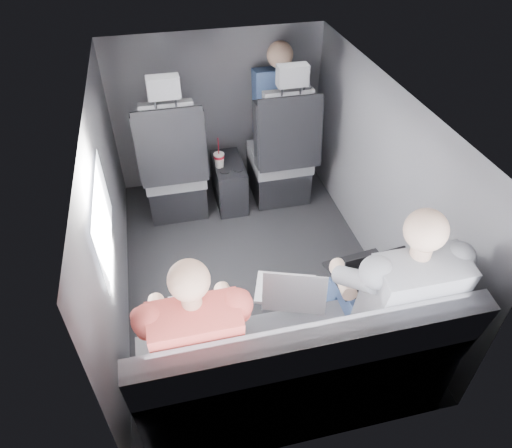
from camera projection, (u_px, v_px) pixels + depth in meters
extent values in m
plane|color=black|center=(252.00, 270.00, 3.39)|extent=(2.60, 2.60, 0.00)
plane|color=#B2B2AD|center=(250.00, 99.00, 2.53)|extent=(2.60, 2.60, 0.00)
cube|color=#56565B|center=(109.00, 217.00, 2.80)|extent=(0.02, 2.60, 1.35)
cube|color=#56565B|center=(379.00, 179.00, 3.12)|extent=(0.02, 2.60, 1.35)
cube|color=#56565B|center=(218.00, 110.00, 3.93)|extent=(1.80, 0.02, 1.35)
cube|color=#56565B|center=(317.00, 369.00, 1.98)|extent=(1.80, 0.02, 1.35)
cube|color=white|center=(103.00, 218.00, 2.44)|extent=(0.02, 0.75, 0.42)
cube|color=black|center=(289.00, 125.00, 3.46)|extent=(0.35, 0.11, 0.59)
cube|color=black|center=(177.00, 192.00, 3.90)|extent=(0.46, 0.48, 0.30)
cube|color=#57575C|center=(174.00, 170.00, 3.74)|extent=(0.48, 0.46, 0.14)
cube|color=#57575C|center=(171.00, 142.00, 3.36)|extent=(0.38, 0.18, 0.61)
cube|color=black|center=(141.00, 149.00, 3.34)|extent=(0.08, 0.21, 0.53)
cube|color=black|center=(201.00, 143.00, 3.41)|extent=(0.08, 0.21, 0.53)
cube|color=black|center=(172.00, 148.00, 3.31)|extent=(0.50, 0.11, 0.58)
cube|color=#57575C|center=(163.00, 87.00, 3.05)|extent=(0.22, 0.10, 0.15)
cube|color=black|center=(278.00, 178.00, 4.06)|extent=(0.46, 0.48, 0.30)
cube|color=#57575C|center=(280.00, 157.00, 3.90)|extent=(0.48, 0.46, 0.14)
cube|color=#57575C|center=(288.00, 129.00, 3.51)|extent=(0.38, 0.18, 0.61)
cube|color=black|center=(260.00, 136.00, 3.49)|extent=(0.08, 0.21, 0.53)
cube|color=black|center=(315.00, 129.00, 3.57)|extent=(0.08, 0.21, 0.53)
cube|color=black|center=(290.00, 134.00, 3.47)|extent=(0.50, 0.11, 0.58)
cube|color=#57575C|center=(292.00, 75.00, 3.20)|extent=(0.22, 0.10, 0.15)
cube|color=black|center=(229.00, 183.00, 3.92)|extent=(0.24, 0.48, 0.40)
cylinder|color=black|center=(225.00, 171.00, 3.69)|extent=(0.09, 0.09, 0.01)
cylinder|color=black|center=(238.00, 169.00, 3.71)|extent=(0.09, 0.09, 0.01)
cube|color=#57575C|center=(293.00, 372.00, 2.48)|extent=(1.60, 0.50, 0.45)
cube|color=#57575C|center=(313.00, 359.00, 2.02)|extent=(1.60, 0.17, 0.47)
cylinder|color=red|center=(219.00, 156.00, 3.69)|extent=(0.09, 0.09, 0.02)
cylinder|color=white|center=(219.00, 154.00, 3.67)|extent=(0.09, 0.09, 0.01)
cylinder|color=red|center=(218.00, 146.00, 3.63)|extent=(0.01, 0.01, 0.14)
cube|color=silver|center=(201.00, 311.00, 2.34)|extent=(0.34, 0.25, 0.02)
cube|color=silver|center=(201.00, 312.00, 2.33)|extent=(0.27, 0.14, 0.00)
cube|color=silver|center=(199.00, 299.00, 2.39)|extent=(0.10, 0.06, 0.00)
cube|color=silver|center=(203.00, 318.00, 2.16)|extent=(0.33, 0.08, 0.23)
cube|color=white|center=(203.00, 317.00, 2.16)|extent=(0.29, 0.07, 0.19)
cube|color=silver|center=(286.00, 289.00, 2.46)|extent=(0.38, 0.32, 0.02)
cube|color=silver|center=(287.00, 290.00, 2.44)|extent=(0.29, 0.20, 0.00)
cube|color=silver|center=(282.00, 279.00, 2.50)|extent=(0.11, 0.08, 0.00)
cube|color=silver|center=(294.00, 294.00, 2.28)|extent=(0.33, 0.17, 0.21)
cube|color=white|center=(294.00, 293.00, 2.29)|extent=(0.28, 0.14, 0.18)
cube|color=black|center=(360.00, 270.00, 2.57)|extent=(0.38, 0.28, 0.02)
cube|color=black|center=(361.00, 271.00, 2.55)|extent=(0.30, 0.17, 0.00)
cube|color=black|center=(355.00, 260.00, 2.62)|extent=(0.11, 0.07, 0.00)
cube|color=black|center=(375.00, 274.00, 2.38)|extent=(0.36, 0.11, 0.23)
cube|color=white|center=(374.00, 273.00, 2.38)|extent=(0.31, 0.09, 0.20)
cube|color=#2E2E32|center=(175.00, 343.00, 2.28)|extent=(0.14, 0.42, 0.12)
cube|color=#2E2E32|center=(217.00, 335.00, 2.32)|extent=(0.14, 0.42, 0.12)
cube|color=#2E2E32|center=(177.00, 342.00, 2.63)|extent=(0.12, 0.12, 0.45)
cube|color=#2E2E32|center=(213.00, 335.00, 2.67)|extent=(0.12, 0.12, 0.45)
cube|color=#C55140|center=(198.00, 344.00, 2.00)|extent=(0.38, 0.26, 0.52)
sphere|color=tan|center=(189.00, 280.00, 1.79)|extent=(0.17, 0.17, 0.17)
cylinder|color=tan|center=(153.00, 315.00, 2.23)|extent=(0.11, 0.26, 0.11)
cylinder|color=tan|center=(229.00, 301.00, 2.30)|extent=(0.11, 0.26, 0.11)
cube|color=navy|center=(361.00, 307.00, 2.46)|extent=(0.16, 0.46, 0.14)
cube|color=navy|center=(400.00, 299.00, 2.50)|extent=(0.16, 0.46, 0.14)
cube|color=navy|center=(339.00, 308.00, 2.82)|extent=(0.14, 0.14, 0.45)
cube|color=navy|center=(373.00, 302.00, 2.86)|extent=(0.14, 0.14, 0.45)
cube|color=slate|center=(409.00, 299.00, 2.16)|extent=(0.42, 0.28, 0.57)
sphere|color=#D1A98F|center=(426.00, 230.00, 1.92)|extent=(0.19, 0.19, 0.19)
cylinder|color=#D1A98F|center=(343.00, 278.00, 2.40)|extent=(0.12, 0.29, 0.13)
cylinder|color=#D1A98F|center=(416.00, 266.00, 2.47)|extent=(0.12, 0.29, 0.13)
cube|color=navy|center=(279.00, 104.00, 3.79)|extent=(0.41, 0.27, 0.60)
sphere|color=tan|center=(280.00, 55.00, 3.54)|extent=(0.21, 0.21, 0.21)
cube|color=navy|center=(276.00, 132.00, 4.02)|extent=(0.35, 0.41, 0.12)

